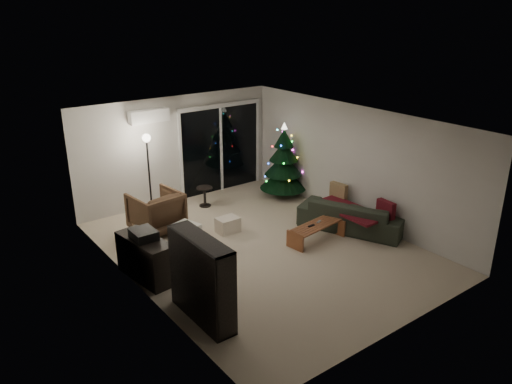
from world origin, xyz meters
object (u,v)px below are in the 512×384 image
bookshelf (192,282)px  sofa (352,215)px  media_cabinet (146,258)px  coffee_table (316,233)px  armchair (156,212)px  christmas_tree (284,160)px

bookshelf → sofa: bookshelf is taller
media_cabinet → coffee_table: (3.31, -0.74, -0.18)m
bookshelf → armchair: (1.00, 3.22, -0.23)m
media_cabinet → christmas_tree: 4.73m
bookshelf → christmas_tree: christmas_tree is taller
bookshelf → media_cabinet: bookshelf is taller
coffee_table → christmas_tree: bearing=57.4°
sofa → media_cabinet: bearing=55.8°
sofa → christmas_tree: bearing=-26.9°
media_cabinet → armchair: armchair is taller
media_cabinet → christmas_tree: (4.41, 1.62, 0.55)m
media_cabinet → armchair: 1.90m
armchair → bookshelf: bearing=66.3°
armchair → coffee_table: (2.31, -2.36, -0.24)m
bookshelf → armchair: bookshelf is taller
sofa → bookshelf: bearing=76.9°
bookshelf → sofa: size_ratio=0.61×
media_cabinet → bookshelf: bearing=-97.6°
coffee_table → armchair: bearing=126.8°
christmas_tree → coffee_table: bearing=-115.0°
christmas_tree → armchair: bearing=-180.0°
media_cabinet → armchair: (1.00, 1.62, 0.06)m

